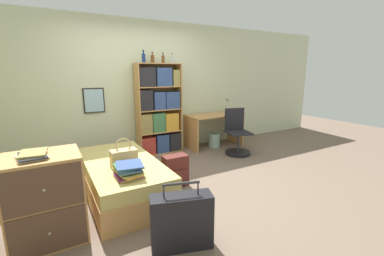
{
  "coord_description": "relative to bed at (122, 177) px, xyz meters",
  "views": [
    {
      "loc": [
        -1.55,
        -3.28,
        1.63
      ],
      "look_at": [
        0.44,
        0.18,
        0.75
      ],
      "focal_mm": 24.0,
      "sensor_mm": 36.0,
      "label": 1
    }
  ],
  "objects": [
    {
      "name": "bookcase",
      "position": [
        1.14,
        1.4,
        0.63
      ],
      "size": [
        0.89,
        0.32,
        1.79
      ],
      "color": "tan",
      "rests_on": "ground_plane"
    },
    {
      "name": "wall_back",
      "position": [
        0.76,
        1.62,
        1.07
      ],
      "size": [
        10.0,
        0.09,
        2.6
      ],
      "color": "beige",
      "rests_on": "ground_plane"
    },
    {
      "name": "book_stack_on_bed",
      "position": [
        -0.06,
        -0.6,
        0.32
      ],
      "size": [
        0.33,
        0.38,
        0.15
      ],
      "color": "#99894C",
      "rests_on": "bed"
    },
    {
      "name": "handbag",
      "position": [
        -0.02,
        -0.24,
        0.35
      ],
      "size": [
        0.32,
        0.17,
        0.36
      ],
      "color": "tan",
      "rests_on": "bed"
    },
    {
      "name": "magazine_pile_on_dresser",
      "position": [
        -0.94,
        -0.68,
        0.67
      ],
      "size": [
        0.28,
        0.34,
        0.05
      ],
      "color": "beige",
      "rests_on": "dresser"
    },
    {
      "name": "bed",
      "position": [
        0.0,
        0.0,
        0.0
      ],
      "size": [
        0.91,
        1.85,
        0.47
      ],
      "color": "tan",
      "rests_on": "ground_plane"
    },
    {
      "name": "suitcase",
      "position": [
        0.19,
        -1.39,
        0.03
      ],
      "size": [
        0.61,
        0.37,
        0.66
      ],
      "color": "black",
      "rests_on": "ground_plane"
    },
    {
      "name": "desk",
      "position": [
        2.39,
        1.26,
        0.27
      ],
      "size": [
        1.22,
        0.62,
        0.71
      ],
      "color": "tan",
      "rests_on": "ground_plane"
    },
    {
      "name": "ground_plane",
      "position": [
        0.76,
        -0.02,
        -0.23
      ],
      "size": [
        14.0,
        14.0,
        0.0
      ],
      "primitive_type": "plane",
      "color": "#756051"
    },
    {
      "name": "waste_bin",
      "position": [
        2.35,
        1.2,
        -0.08
      ],
      "size": [
        0.25,
        0.25,
        0.3
      ],
      "color": "#99C1B2",
      "rests_on": "ground_plane"
    },
    {
      "name": "desk_chair",
      "position": [
        2.48,
        0.58,
        0.05
      ],
      "size": [
        0.55,
        0.55,
        0.91
      ],
      "color": "black",
      "rests_on": "ground_plane"
    },
    {
      "name": "bottle_clear",
      "position": [
        1.26,
        1.4,
        1.63
      ],
      "size": [
        0.06,
        0.06,
        0.2
      ],
      "color": "brown",
      "rests_on": "bookcase"
    },
    {
      "name": "desk_lamp",
      "position": [
        2.78,
        1.3,
        0.74
      ],
      "size": [
        0.17,
        0.13,
        0.4
      ],
      "color": "#ADA89E",
      "rests_on": "desk"
    },
    {
      "name": "bottle_green",
      "position": [
        0.86,
        1.38,
        1.64
      ],
      "size": [
        0.07,
        0.07,
        0.23
      ],
      "color": "navy",
      "rests_on": "bookcase"
    },
    {
      "name": "backpack",
      "position": [
        0.74,
        -0.15,
        -0.01
      ],
      "size": [
        0.35,
        0.23,
        0.46
      ],
      "color": "#56231E",
      "rests_on": "ground_plane"
    },
    {
      "name": "bottle_blue",
      "position": [
        1.47,
        1.43,
        1.63
      ],
      "size": [
        0.06,
        0.06,
        0.2
      ],
      "color": "#B7BCC1",
      "rests_on": "bookcase"
    },
    {
      "name": "bottle_brown",
      "position": [
        1.07,
        1.46,
        1.63
      ],
      "size": [
        0.07,
        0.07,
        0.21
      ],
      "color": "brown",
      "rests_on": "bookcase"
    },
    {
      "name": "dresser",
      "position": [
        -0.88,
        -0.64,
        0.2
      ],
      "size": [
        0.66,
        0.57,
        0.87
      ],
      "color": "tan",
      "rests_on": "ground_plane"
    }
  ]
}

